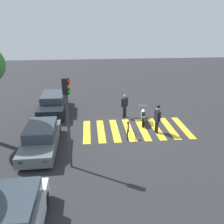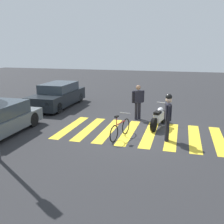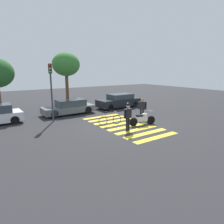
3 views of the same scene
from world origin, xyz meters
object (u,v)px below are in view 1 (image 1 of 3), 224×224
object	(u,v)px
leaning_bicycle	(128,130)
traffic_light_pole	(68,110)
police_motorcycle	(143,116)
car_black_suv	(53,104)
officer_by_motorcycle	(157,117)
car_white_van	(11,220)
officer_on_foot	(125,104)
car_grey_coupe	(41,138)

from	to	relation	value
leaning_bicycle	traffic_light_pole	xyz separation A→B (m)	(-3.08, 3.24, 2.53)
police_motorcycle	car_black_suv	xyz separation A→B (m)	(2.57, 6.37, 0.23)
officer_by_motorcycle	car_white_van	bearing A→B (deg)	136.67
officer_on_foot	car_white_van	distance (m)	11.06
leaning_bicycle	traffic_light_pole	bearing A→B (deg)	133.63
officer_on_foot	car_black_suv	bearing A→B (deg)	73.28
officer_by_motorcycle	police_motorcycle	bearing A→B (deg)	15.55
officer_on_foot	car_grey_coupe	bearing A→B (deg)	127.45
officer_on_foot	car_white_van	world-z (taller)	officer_on_foot
leaning_bicycle	officer_by_motorcycle	distance (m)	1.97
leaning_bicycle	traffic_light_pole	world-z (taller)	traffic_light_pole
leaning_bicycle	car_white_van	xyz separation A→B (m)	(-6.93, 4.88, 0.30)
officer_on_foot	traffic_light_pole	size ratio (longest dim) A/B	0.40
officer_by_motorcycle	traffic_light_pole	distance (m)	6.29
car_white_van	car_grey_coupe	xyz separation A→B (m)	(5.85, 0.08, -0.05)
police_motorcycle	leaning_bicycle	distance (m)	2.31
officer_by_motorcycle	traffic_light_pole	world-z (taller)	traffic_light_pole
police_motorcycle	car_white_van	bearing A→B (deg)	144.74
officer_on_foot	car_white_van	size ratio (longest dim) A/B	0.44
car_white_van	car_black_suv	bearing A→B (deg)	0.71
leaning_bicycle	traffic_light_pole	size ratio (longest dim) A/B	0.39
officer_on_foot	traffic_light_pole	world-z (taller)	traffic_light_pole
officer_on_foot	car_white_van	xyz separation A→B (m)	(-9.81, 5.09, -0.33)
police_motorcycle	leaning_bicycle	size ratio (longest dim) A/B	1.20
officer_on_foot	car_black_suv	distance (m)	5.47
officer_by_motorcycle	car_black_suv	distance (m)	8.08
car_black_suv	police_motorcycle	bearing A→B (deg)	-112.00
leaning_bicycle	car_black_suv	size ratio (longest dim) A/B	0.37
leaning_bicycle	car_white_van	bearing A→B (deg)	144.87
police_motorcycle	officer_by_motorcycle	size ratio (longest dim) A/B	1.10
police_motorcycle	car_white_van	world-z (taller)	car_white_van
officer_on_foot	officer_by_motorcycle	xyz separation A→B (m)	(-2.71, -1.62, 0.09)
car_white_van	leaning_bicycle	bearing A→B (deg)	-35.13
traffic_light_pole	leaning_bicycle	bearing A→B (deg)	-46.37
car_grey_coupe	traffic_light_pole	bearing A→B (deg)	-139.22
police_motorcycle	officer_on_foot	xyz separation A→B (m)	(1.00, 1.14, 0.55)
officer_on_foot	car_black_suv	size ratio (longest dim) A/B	0.38
car_black_suv	car_white_van	bearing A→B (deg)	-179.29
police_motorcycle	leaning_bicycle	bearing A→B (deg)	144.28
officer_by_motorcycle	traffic_light_pole	size ratio (longest dim) A/B	0.43
car_white_van	officer_by_motorcycle	bearing A→B (deg)	-43.33
officer_on_foot	traffic_light_pole	bearing A→B (deg)	150.00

